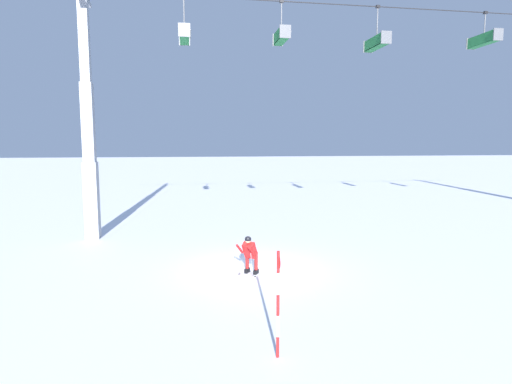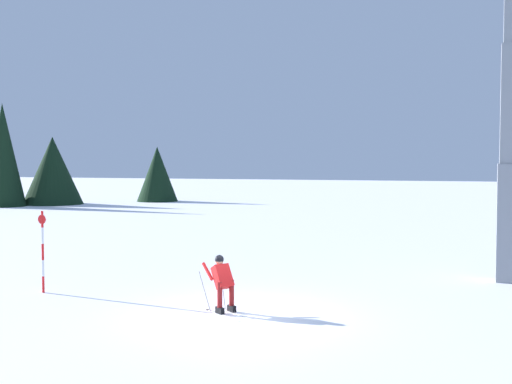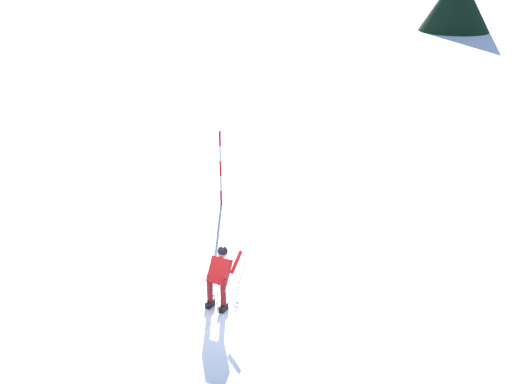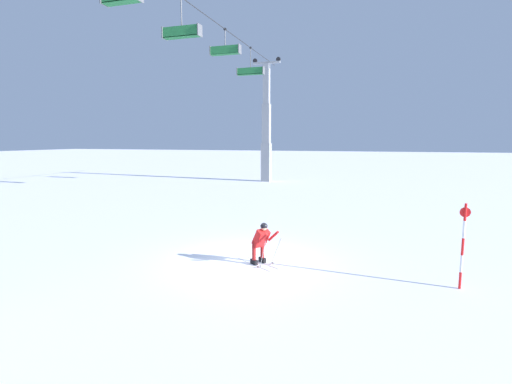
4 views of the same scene
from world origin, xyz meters
name	(u,v)px [view 4 (image 4 of 4)]	position (x,y,z in m)	size (l,w,h in m)	color
ground_plane	(245,261)	(0.00, 0.00, 0.00)	(260.00, 260.00, 0.00)	white
skier_carving_main	(261,240)	(-0.23, -0.67, 0.84)	(1.41, 1.74, 1.60)	white
lift_tower_far	(266,132)	(24.62, 6.41, 4.99)	(0.89, 2.80, 12.13)	gray
haul_cable	(190,4)	(8.72, 6.41, 11.97)	(0.05, 0.05, 37.80)	black
chairlift_seat_middle	(181,32)	(7.63, 6.41, 10.14)	(0.61, 2.26, 2.21)	black
chairlift_seat_fourth	(225,50)	(13.97, 6.41, 10.51)	(0.61, 2.26, 1.82)	black
chairlift_seat_farthest	(250,71)	(19.63, 6.41, 10.04)	(0.61, 2.39, 2.32)	black
trail_marker_pole	(463,244)	(-0.47, -6.63, 1.31)	(0.07, 0.28, 2.45)	red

